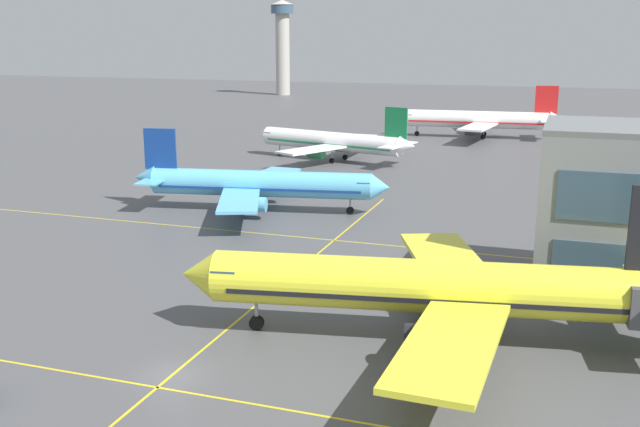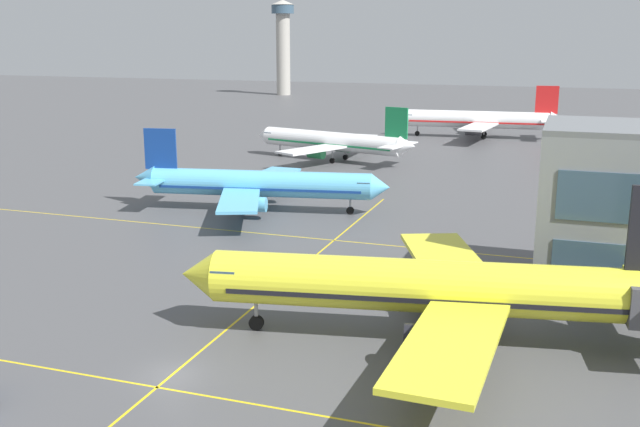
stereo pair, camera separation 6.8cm
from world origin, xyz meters
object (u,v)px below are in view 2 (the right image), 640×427
(airliner_third_row, at_px, (333,142))
(control_tower, at_px, (283,40))
(airliner_front_gate, at_px, (442,288))
(airliner_far_left_stand, at_px, (478,120))
(airliner_second_row, at_px, (258,184))

(airliner_third_row, distance_m, control_tower, 152.50)
(airliner_front_gate, relative_size, airliner_far_left_stand, 1.06)
(airliner_front_gate, xyz_separation_m, control_tower, (-97.52, 212.04, 16.16))
(airliner_front_gate, relative_size, airliner_third_row, 1.20)
(airliner_third_row, bearing_deg, airliner_second_row, -85.92)
(airliner_third_row, relative_size, control_tower, 0.95)
(control_tower, bearing_deg, airliner_front_gate, -65.30)
(airliner_second_row, distance_m, airliner_far_left_stand, 82.67)
(airliner_far_left_stand, bearing_deg, airliner_second_row, -102.58)
(airliner_front_gate, bearing_deg, airliner_second_row, 131.25)
(airliner_third_row, bearing_deg, control_tower, 115.20)
(airliner_second_row, height_order, airliner_third_row, airliner_second_row)
(airliner_front_gate, distance_m, airliner_third_row, 81.84)
(airliner_second_row, relative_size, airliner_far_left_stand, 0.90)
(airliner_front_gate, bearing_deg, control_tower, 114.70)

